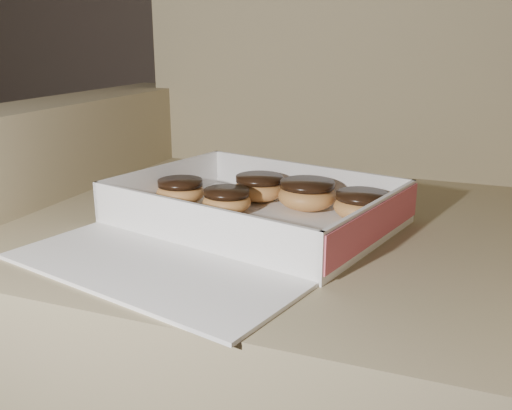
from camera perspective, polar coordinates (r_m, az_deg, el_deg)
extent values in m
cube|color=#8C7B59|center=(1.00, 2.73, -13.37)|extent=(0.79, 0.79, 0.46)
cube|color=#8C7B59|center=(1.21, 8.85, 17.45)|extent=(0.79, 0.15, 0.57)
cube|color=#8C7B59|center=(1.16, -17.95, -5.54)|extent=(0.13, 0.79, 0.62)
cube|color=white|center=(0.84, 0.00, -1.57)|extent=(0.43, 0.36, 0.01)
cube|color=white|center=(0.94, 4.84, 2.44)|extent=(0.36, 0.10, 0.06)
cube|color=white|center=(0.73, -6.27, -1.94)|extent=(0.36, 0.10, 0.06)
cube|color=white|center=(0.94, -9.18, 2.33)|extent=(0.07, 0.27, 0.06)
cube|color=white|center=(0.74, 11.69, -1.76)|extent=(0.07, 0.27, 0.06)
cube|color=#D35566|center=(0.74, 12.00, -1.83)|extent=(0.07, 0.27, 0.05)
cube|color=white|center=(0.68, -10.66, -6.35)|extent=(0.39, 0.24, 0.01)
ellipsoid|color=#EA9651|center=(0.86, -2.94, 0.29)|extent=(0.07, 0.07, 0.04)
cylinder|color=black|center=(0.85, -2.96, 1.28)|extent=(0.07, 0.07, 0.01)
ellipsoid|color=#EA9651|center=(0.84, 10.50, -0.20)|extent=(0.08, 0.08, 0.04)
cylinder|color=black|center=(0.83, 10.57, 0.92)|extent=(0.08, 0.08, 0.01)
ellipsoid|color=#EA9651|center=(0.91, -7.55, 1.26)|extent=(0.08, 0.08, 0.04)
cylinder|color=black|center=(0.91, -7.59, 2.23)|extent=(0.07, 0.07, 0.01)
ellipsoid|color=#EA9651|center=(0.88, 5.13, 0.90)|extent=(0.09, 0.09, 0.04)
cylinder|color=black|center=(0.87, 5.17, 2.09)|extent=(0.08, 0.08, 0.01)
ellipsoid|color=#EA9651|center=(0.92, 0.35, 1.62)|extent=(0.08, 0.08, 0.04)
cylinder|color=black|center=(0.92, 0.35, 2.66)|extent=(0.08, 0.08, 0.01)
ellipsoid|color=black|center=(0.80, -7.46, -2.06)|extent=(0.01, 0.01, 0.00)
ellipsoid|color=black|center=(0.75, 4.74, -3.33)|extent=(0.01, 0.01, 0.00)
ellipsoid|color=black|center=(0.76, -2.36, -3.00)|extent=(0.01, 0.01, 0.00)
ellipsoid|color=black|center=(0.85, -2.81, -0.83)|extent=(0.01, 0.01, 0.00)
ellipsoid|color=black|center=(0.74, 9.80, -3.94)|extent=(0.01, 0.01, 0.00)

